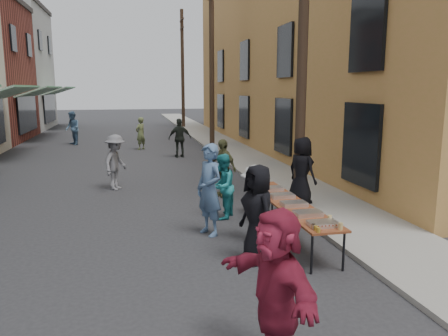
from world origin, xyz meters
name	(u,v)px	position (x,y,z in m)	size (l,w,h in m)	color
ground	(135,264)	(0.00, 0.00, 0.00)	(120.00, 120.00, 0.00)	#28282B
sidewalk	(225,146)	(5.00, 15.00, 0.05)	(2.20, 60.00, 0.10)	gray
building_ochre	(344,51)	(11.10, 14.00, 5.00)	(10.00, 28.00, 10.00)	#B58740
utility_pole_near	(303,30)	(4.30, 3.00, 4.50)	(0.26, 0.26, 9.00)	#2D2116
utility_pole_mid	(212,60)	(4.30, 15.00, 4.50)	(0.26, 0.26, 9.00)	#2D2116
utility_pole_far	(183,70)	(4.30, 27.00, 4.50)	(0.26, 0.26, 9.00)	#2D2116
serving_table	(289,204)	(3.18, 0.78, 0.71)	(0.70, 4.00, 0.75)	maroon
catering_tray_sausage	(323,224)	(3.18, -0.87, 0.79)	(0.50, 0.33, 0.08)	maroon
catering_tray_foil_b	(308,213)	(3.18, -0.22, 0.79)	(0.50, 0.33, 0.08)	#B2B2B7
catering_tray_buns	(294,204)	(3.18, 0.48, 0.79)	(0.50, 0.33, 0.08)	tan
catering_tray_foil_d	(282,196)	(3.18, 1.18, 0.79)	(0.50, 0.33, 0.08)	#B2B2B7
catering_tray_buns_end	(272,188)	(3.18, 1.88, 0.79)	(0.50, 0.33, 0.08)	tan
condiment_jar_a	(318,230)	(2.96, -1.17, 0.79)	(0.07, 0.07, 0.08)	#A57F26
condiment_jar_b	(316,228)	(2.96, -1.07, 0.79)	(0.07, 0.07, 0.08)	#A57F26
condiment_jar_c	(313,226)	(2.96, -0.97, 0.79)	(0.07, 0.07, 0.08)	#A57F26
cup_stack	(341,226)	(3.38, -1.12, 0.81)	(0.08, 0.08, 0.12)	tan
guest_front_a	(258,214)	(2.17, -0.35, 0.89)	(0.87, 0.56, 1.78)	black
guest_front_b	(209,190)	(1.60, 1.28, 0.98)	(0.71, 0.47, 1.95)	#4D6C95
guest_front_c	(222,187)	(2.11, 2.37, 0.78)	(0.76, 0.59, 1.56)	teal
guest_front_d	(255,204)	(2.40, 0.61, 0.79)	(1.02, 0.59, 1.58)	silver
guest_front_e	(223,168)	(2.59, 4.50, 0.83)	(0.98, 0.41, 1.67)	brown
guest_queue_back	(276,289)	(1.49, -3.29, 0.92)	(1.70, 0.54, 1.83)	maroon
server	(302,170)	(4.35, 2.93, 0.98)	(0.86, 0.56, 1.76)	black
passerby_left	(116,162)	(-0.43, 6.05, 0.85)	(1.10, 0.63, 1.70)	slate
passerby_mid	(180,138)	(2.25, 12.02, 0.88)	(1.03, 0.43, 1.76)	black
passerby_right	(141,133)	(0.59, 14.96, 0.82)	(0.60, 0.39, 1.65)	#5A663B
passerby_far	(73,128)	(-3.00, 17.69, 0.93)	(0.90, 0.70, 1.85)	#4B6D91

